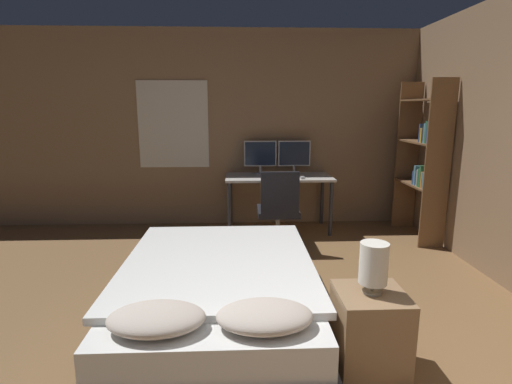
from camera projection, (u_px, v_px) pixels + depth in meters
wall_back at (260, 129)px, 5.61m from camera, size 12.00×0.08×2.70m
bed at (218, 295)px, 3.05m from camera, size 1.45×2.09×0.57m
nightstand at (369, 332)px, 2.51m from camera, size 0.42×0.42×0.54m
bedside_lamp at (374, 264)px, 2.41m from camera, size 0.17×0.17×0.32m
desk at (279, 183)px, 5.37m from camera, size 1.42×0.67×0.75m
monitor_left at (260, 155)px, 5.52m from camera, size 0.45×0.16×0.45m
monitor_right at (294, 155)px, 5.54m from camera, size 0.45×0.16×0.45m
keyboard at (280, 178)px, 5.13m from camera, size 0.39×0.13×0.02m
computer_mouse at (303, 177)px, 5.14m from camera, size 0.07×0.05×0.04m
office_chair at (278, 216)px, 4.74m from camera, size 0.52×0.52×0.95m
bookshelf at (425, 156)px, 4.92m from camera, size 0.31×0.88×1.98m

